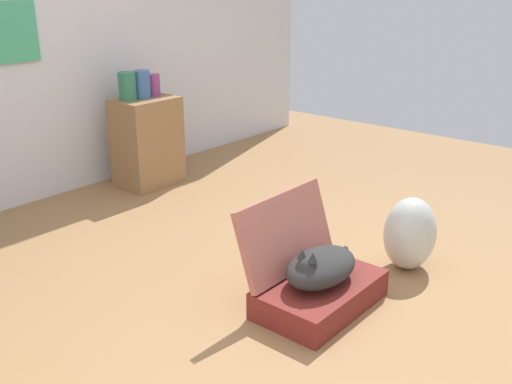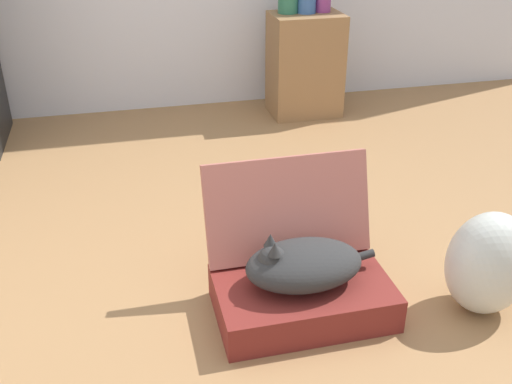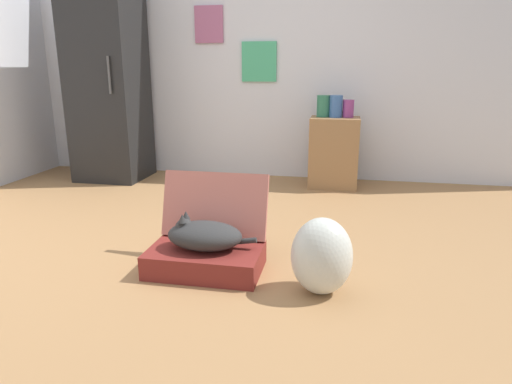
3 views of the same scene
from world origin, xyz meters
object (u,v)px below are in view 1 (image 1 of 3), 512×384
at_px(plastic_bag_white, 410,233).
at_px(side_table, 147,142).
at_px(vase_short, 153,85).
at_px(vase_tall, 127,86).
at_px(cat, 320,267).
at_px(suitcase_base, 320,294).
at_px(vase_round, 142,84).

bearing_deg(plastic_bag_white, side_table, 90.05).
height_order(plastic_bag_white, vase_short, vase_short).
relative_size(side_table, vase_tall, 3.34).
xyz_separation_m(cat, plastic_bag_white, (0.69, -0.14, -0.02)).
relative_size(suitcase_base, cat, 1.27).
distance_m(suitcase_base, plastic_bag_white, 0.71).
distance_m(vase_short, vase_round, 0.12).
distance_m(suitcase_base, vase_short, 2.39).
distance_m(plastic_bag_white, side_table, 2.25).
height_order(plastic_bag_white, side_table, side_table).
distance_m(side_table, vase_round, 0.45).
xyz_separation_m(side_table, vase_short, (0.12, 0.03, 0.43)).
bearing_deg(vase_tall, vase_round, -13.97).
bearing_deg(vase_short, plastic_bag_white, -92.92).
xyz_separation_m(cat, vase_tall, (0.57, 2.15, 0.57)).
xyz_separation_m(vase_short, vase_round, (-0.12, -0.01, 0.02)).
bearing_deg(vase_round, cat, -107.85).
relative_size(side_table, vase_short, 4.11).
xyz_separation_m(cat, side_table, (0.68, 2.11, 0.12)).
relative_size(cat, vase_short, 3.09).
bearing_deg(plastic_bag_white, vase_tall, 93.00).
relative_size(cat, vase_round, 2.48).
bearing_deg(vase_round, vase_tall, 166.03).
relative_size(vase_short, vase_round, 0.80).
xyz_separation_m(suitcase_base, side_table, (0.68, 2.11, 0.28)).
bearing_deg(vase_tall, vase_short, -3.49).
relative_size(suitcase_base, vase_round, 3.13).
relative_size(plastic_bag_white, vase_round, 1.99).
bearing_deg(cat, suitcase_base, -3.25).
distance_m(suitcase_base, vase_tall, 2.34).
bearing_deg(suitcase_base, side_table, 72.19).
height_order(cat, plastic_bag_white, plastic_bag_white).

